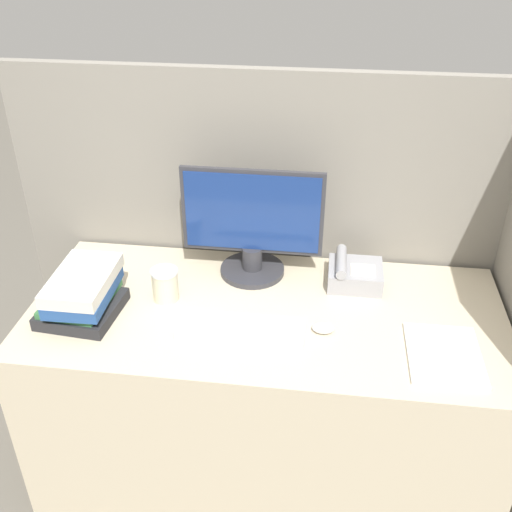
{
  "coord_description": "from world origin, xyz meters",
  "views": [
    {
      "loc": [
        0.17,
        -1.23,
        1.92
      ],
      "look_at": [
        -0.04,
        0.39,
        0.92
      ],
      "focal_mm": 42.0,
      "sensor_mm": 36.0,
      "label": 1
    }
  ],
  "objects_px": {
    "coffee_cup": "(165,285)",
    "mouse": "(323,328)",
    "book_stack": "(82,294)",
    "keyboard": "(241,328)",
    "monitor": "(252,229)",
    "desk_telephone": "(354,274)"
  },
  "relations": [
    {
      "from": "mouse",
      "to": "desk_telephone",
      "type": "bearing_deg",
      "value": 71.57
    },
    {
      "from": "keyboard",
      "to": "book_stack",
      "type": "relative_size",
      "value": 1.36
    },
    {
      "from": "monitor",
      "to": "book_stack",
      "type": "bearing_deg",
      "value": -148.36
    },
    {
      "from": "mouse",
      "to": "book_stack",
      "type": "height_order",
      "value": "book_stack"
    },
    {
      "from": "monitor",
      "to": "desk_telephone",
      "type": "bearing_deg",
      "value": -4.34
    },
    {
      "from": "keyboard",
      "to": "book_stack",
      "type": "height_order",
      "value": "book_stack"
    },
    {
      "from": "book_stack",
      "to": "keyboard",
      "type": "bearing_deg",
      "value": -3.22
    },
    {
      "from": "coffee_cup",
      "to": "mouse",
      "type": "bearing_deg",
      "value": -11.85
    },
    {
      "from": "keyboard",
      "to": "mouse",
      "type": "distance_m",
      "value": 0.26
    },
    {
      "from": "mouse",
      "to": "book_stack",
      "type": "distance_m",
      "value": 0.78
    },
    {
      "from": "book_stack",
      "to": "mouse",
      "type": "bearing_deg",
      "value": 0.02
    },
    {
      "from": "keyboard",
      "to": "book_stack",
      "type": "bearing_deg",
      "value": 176.78
    },
    {
      "from": "monitor",
      "to": "coffee_cup",
      "type": "bearing_deg",
      "value": -142.88
    },
    {
      "from": "desk_telephone",
      "to": "keyboard",
      "type": "bearing_deg",
      "value": -137.92
    },
    {
      "from": "keyboard",
      "to": "coffee_cup",
      "type": "bearing_deg",
      "value": 153.07
    },
    {
      "from": "keyboard",
      "to": "coffee_cup",
      "type": "height_order",
      "value": "coffee_cup"
    },
    {
      "from": "mouse",
      "to": "coffee_cup",
      "type": "height_order",
      "value": "coffee_cup"
    },
    {
      "from": "mouse",
      "to": "desk_telephone",
      "type": "xyz_separation_m",
      "value": [
        0.1,
        0.29,
        0.03
      ]
    },
    {
      "from": "keyboard",
      "to": "mouse",
      "type": "relative_size",
      "value": 5.7
    },
    {
      "from": "monitor",
      "to": "book_stack",
      "type": "height_order",
      "value": "monitor"
    },
    {
      "from": "keyboard",
      "to": "coffee_cup",
      "type": "xyz_separation_m",
      "value": [
        -0.28,
        0.14,
        0.05
      ]
    },
    {
      "from": "monitor",
      "to": "mouse",
      "type": "distance_m",
      "value": 0.45
    }
  ]
}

